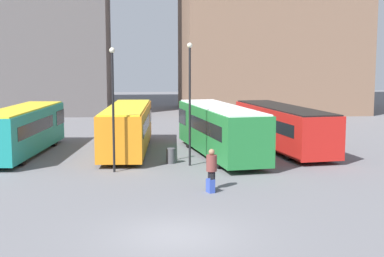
% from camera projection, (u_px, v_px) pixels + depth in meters
% --- Properties ---
extents(ground_plane, '(160.00, 160.00, 0.00)m').
position_uv_depth(ground_plane, '(175.00, 236.00, 17.48)').
color(ground_plane, slate).
extents(bus_0, '(3.67, 10.88, 2.85)m').
position_uv_depth(bus_0, '(22.00, 129.00, 32.33)').
color(bus_0, '#19847F').
rests_on(bus_0, ground_plane).
extents(bus_1, '(3.31, 11.40, 2.86)m').
position_uv_depth(bus_1, '(128.00, 127.00, 33.51)').
color(bus_1, orange).
rests_on(bus_1, ground_plane).
extents(bus_2, '(3.99, 11.48, 3.00)m').
position_uv_depth(bus_2, '(219.00, 129.00, 31.91)').
color(bus_2, '#237A38').
rests_on(bus_2, ground_plane).
extents(bus_3, '(3.96, 11.77, 2.76)m').
position_uv_depth(bus_3, '(282.00, 126.00, 34.34)').
color(bus_3, red).
rests_on(bus_3, ground_plane).
extents(traveler, '(0.58, 0.58, 1.83)m').
position_uv_depth(traveler, '(212.00, 166.00, 23.58)').
color(traveler, black).
rests_on(traveler, ground_plane).
extents(suitcase, '(0.37, 0.47, 0.85)m').
position_uv_depth(suitcase, '(211.00, 186.00, 23.18)').
color(suitcase, '#334CB2').
rests_on(suitcase, ground_plane).
extents(lamp_post_0, '(0.28, 0.28, 6.63)m').
position_uv_depth(lamp_post_0, '(190.00, 95.00, 28.63)').
color(lamp_post_0, black).
rests_on(lamp_post_0, ground_plane).
extents(lamp_post_1, '(0.28, 0.28, 6.34)m').
position_uv_depth(lamp_post_1, '(113.00, 100.00, 26.97)').
color(lamp_post_1, black).
rests_on(lamp_post_1, ground_plane).
extents(trash_bin, '(0.52, 0.52, 0.85)m').
position_uv_depth(trash_bin, '(171.00, 156.00, 29.70)').
color(trash_bin, '#47474C').
rests_on(trash_bin, ground_plane).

